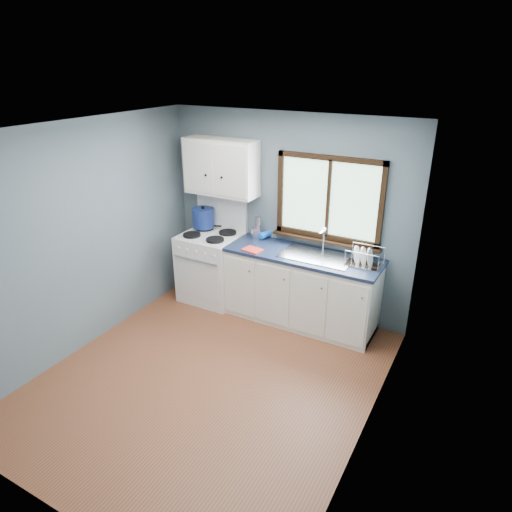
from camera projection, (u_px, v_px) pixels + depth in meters
The scene contains 19 objects.
floor at pixel (210, 379), 4.74m from camera, with size 3.20×3.60×0.02m, color brown.
ceiling at pixel (198, 130), 3.73m from camera, with size 3.20×3.60×0.02m, color white.
wall_back at pixel (288, 215), 5.69m from camera, with size 3.20×0.02×2.50m, color slate.
wall_front at pixel (35, 379), 2.78m from camera, with size 3.20×0.02×2.50m, color slate.
wall_left at pixel (82, 239), 4.95m from camera, with size 0.02×3.60×2.50m, color slate.
wall_right at pixel (376, 311), 3.52m from camera, with size 0.02×3.60×2.50m, color slate.
gas_range at pixel (212, 265), 6.14m from camera, with size 0.76×0.69×1.36m.
base_cabinets at pixel (301, 292), 5.61m from camera, with size 1.85×0.60×0.88m.
countertop at pixel (302, 255), 5.42m from camera, with size 1.89×0.64×0.04m, color #131D34.
sink at pixel (316, 261), 5.35m from camera, with size 0.84×0.46×0.44m.
window at pixel (328, 205), 5.33m from camera, with size 1.36×0.10×1.03m.
upper_cabinets at pixel (221, 167), 5.70m from camera, with size 0.95×0.35×0.70m.
skillet at pixel (204, 225), 6.14m from camera, with size 0.39×0.31×0.05m.
stockpot at pixel (203, 218), 6.10m from camera, with size 0.30×0.30×0.29m.
utensil_crock at pixel (256, 233), 5.85m from camera, with size 0.12×0.12×0.35m.
thermos at pixel (258, 228), 5.81m from camera, with size 0.07×0.07×0.29m, color silver.
soap_bottle at pixel (260, 231), 5.76m from camera, with size 0.10×0.10×0.25m, color blue.
dish_towel at pixel (253, 250), 5.49m from camera, with size 0.23×0.17×0.02m, color #F03928.
dish_rack at pixel (364, 260), 5.11m from camera, with size 0.39×0.30×0.20m.
Camera 1 is at (2.27, -3.13, 3.04)m, focal length 32.00 mm.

